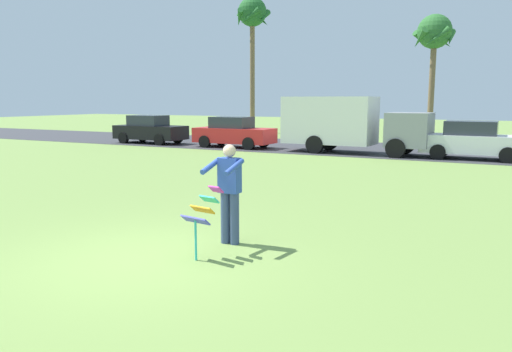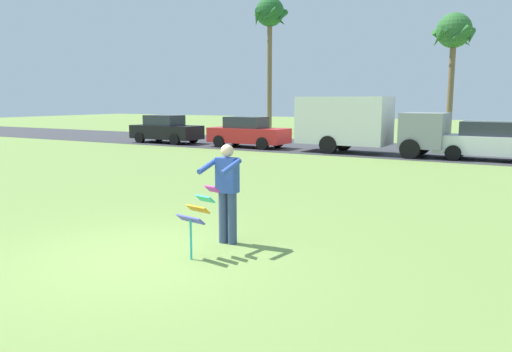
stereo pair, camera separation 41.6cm
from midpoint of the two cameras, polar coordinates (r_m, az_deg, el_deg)
ground_plane at (r=8.09m, az=-14.43°, el=-9.28°), size 120.00×120.00×0.00m
road_strip at (r=25.39m, az=15.02°, el=2.93°), size 120.00×8.00×0.01m
person_kite_flyer at (r=8.44m, az=-4.54°, el=-1.62°), size 0.55×0.66×1.73m
kite_held at (r=7.78m, az=-7.72°, el=-4.12°), size 0.53×0.68×1.11m
parked_car_black at (r=28.94m, az=-12.57°, el=5.23°), size 4.24×1.92×1.60m
parked_car_red at (r=25.82m, az=-3.07°, el=5.02°), size 4.23×1.89×1.60m
parked_truck_grey_van at (r=23.38m, az=9.91°, el=6.07°), size 6.77×2.29×2.62m
parked_car_white at (r=22.45m, az=23.33°, el=3.74°), size 4.23×1.89×1.60m
palm_tree_left_near at (r=37.91m, az=-0.76°, el=17.73°), size 2.58×2.71×9.88m
palm_tree_right_near at (r=33.53m, az=19.58°, el=14.95°), size 2.58×2.71×7.70m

